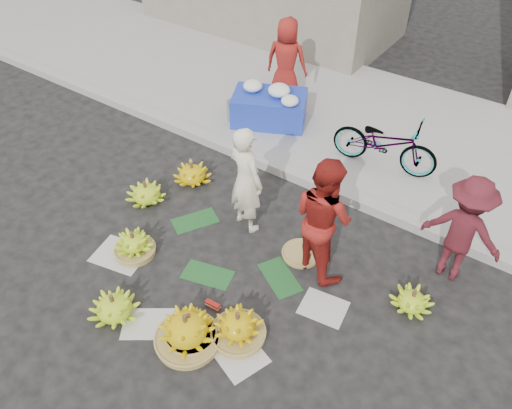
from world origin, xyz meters
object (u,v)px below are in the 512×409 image
Objects in this scene: banana_bunch_0 at (134,245)px; bicycle at (385,143)px; vendor_cream at (246,180)px; banana_bunch_4 at (238,327)px; flower_table at (270,106)px.

banana_bunch_0 is 0.32× the size of bicycle.
bicycle is at bearing -99.94° from vendor_cream.
banana_bunch_4 is (1.93, -0.27, 0.03)m from banana_bunch_0.
banana_bunch_0 is 0.36× the size of flower_table.
vendor_cream is 2.51m from bicycle.
banana_bunch_4 reaches higher than banana_bunch_0.
vendor_cream is at bearing 122.73° from banana_bunch_4.
bicycle is (1.96, 3.59, 0.40)m from banana_bunch_0.
bicycle reaches higher than banana_bunch_0.
vendor_cream reaches higher than flower_table.
banana_bunch_0 is at bearing 172.15° from banana_bunch_4.
banana_bunch_4 is 4.53m from flower_table.
banana_bunch_4 is 2.00m from vendor_cream.
flower_table is at bearing 94.16° from banana_bunch_0.
banana_bunch_0 is at bearing 144.96° from bicycle.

